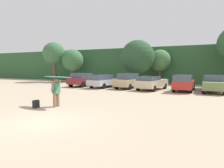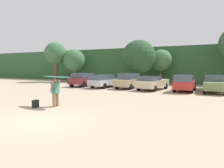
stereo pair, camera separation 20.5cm
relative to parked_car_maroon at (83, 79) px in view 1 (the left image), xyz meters
The scene contains 15 objects.
ground_plane 15.93m from the parked_car_maroon, 63.41° to the right, with size 120.00×120.00×0.00m, color tan.
hillside_ridge 15.93m from the parked_car_maroon, 63.26° to the left, with size 108.00×12.00×5.31m, color #2D5633.
tree_center_left 10.18m from the parked_car_maroon, 151.72° to the left, with size 3.57×3.57×6.36m.
tree_center 8.21m from the parked_car_maroon, 135.10° to the left, with size 3.46×3.46×5.20m.
tree_left 7.72m from the parked_car_maroon, 38.98° to the left, with size 4.42×4.42×5.92m.
tree_right 11.01m from the parked_car_maroon, 42.21° to the left, with size 3.02×3.02×4.79m.
parked_car_maroon is the anchor object (origin of this frame).
parked_car_silver 3.05m from the parked_car_maroon, ahead, with size 2.56×5.01×1.49m.
parked_car_tan 5.94m from the parked_car_maroon, ahead, with size 2.21×4.78×1.68m.
parked_car_champagne 8.63m from the parked_car_maroon, ahead, with size 2.69×4.73×1.44m.
parked_car_red 11.80m from the parked_car_maroon, ahead, with size 1.87×4.67×1.63m.
parked_car_olive_green 14.40m from the parked_car_maroon, ahead, with size 1.93×4.28×1.63m.
person_adult 12.58m from the parked_car_maroon, 64.13° to the right, with size 0.32×0.86×1.70m.
surfboard_teal 12.52m from the parked_car_maroon, 63.87° to the right, with size 2.34×0.87×0.12m.
backpack_dropped 12.95m from the parked_car_maroon, 69.04° to the right, with size 0.24×0.34×0.45m.
Camera 1 is at (6.29, -6.29, 2.39)m, focal length 31.50 mm.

